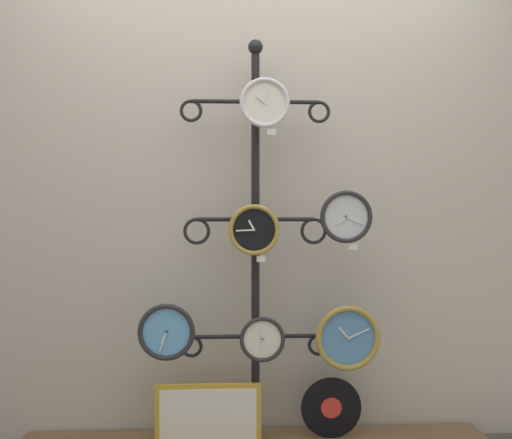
{
  "coord_description": "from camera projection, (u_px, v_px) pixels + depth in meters",
  "views": [
    {
      "loc": [
        -0.15,
        -2.42,
        1.13
      ],
      "look_at": [
        0.0,
        0.36,
        1.1
      ],
      "focal_mm": 42.0,
      "sensor_mm": 36.0,
      "label": 1
    }
  ],
  "objects": [
    {
      "name": "shop_wall",
      "position": [
        254.0,
        158.0,
        2.99
      ],
      "size": [
        4.4,
        0.04,
        2.8
      ],
      "color": "#BCB2A3",
      "rests_on": "ground_plane"
    },
    {
      "name": "display_stand",
      "position": [
        255.0,
        291.0,
        2.84
      ],
      "size": [
        0.71,
        0.32,
        1.94
      ],
      "color": "black",
      "rests_on": "ground_plane"
    },
    {
      "name": "clock_top_center",
      "position": [
        265.0,
        103.0,
        2.73
      ],
      "size": [
        0.23,
        0.04,
        0.23
      ],
      "color": "silver"
    },
    {
      "name": "clock_middle_center",
      "position": [
        254.0,
        230.0,
        2.74
      ],
      "size": [
        0.23,
        0.04,
        0.23
      ],
      "color": "black"
    },
    {
      "name": "clock_middle_right",
      "position": [
        346.0,
        217.0,
        2.76
      ],
      "size": [
        0.24,
        0.04,
        0.24
      ],
      "color": "silver"
    },
    {
      "name": "clock_bottom_left",
      "position": [
        166.0,
        332.0,
        2.71
      ],
      "size": [
        0.26,
        0.04,
        0.26
      ],
      "color": "#60A8DB"
    },
    {
      "name": "clock_bottom_center",
      "position": [
        262.0,
        339.0,
        2.73
      ],
      "size": [
        0.21,
        0.04,
        0.21
      ],
      "color": "silver"
    },
    {
      "name": "clock_bottom_right",
      "position": [
        348.0,
        338.0,
        2.77
      ],
      "size": [
        0.3,
        0.04,
        0.3
      ],
      "color": "#4C84B2"
    },
    {
      "name": "vinyl_record",
      "position": [
        331.0,
        408.0,
        2.83
      ],
      "size": [
        0.29,
        0.01,
        0.29
      ],
      "color": "black",
      "rests_on": "low_shelf"
    },
    {
      "name": "picture_frame",
      "position": [
        208.0,
        415.0,
        2.74
      ],
      "size": [
        0.49,
        0.02,
        0.28
      ],
      "color": "gold",
      "rests_on": "low_shelf"
    },
    {
      "name": "price_tag_upper",
      "position": [
        272.0,
        132.0,
        2.73
      ],
      "size": [
        0.04,
        0.0,
        0.03
      ],
      "color": "white"
    },
    {
      "name": "price_tag_mid",
      "position": [
        261.0,
        259.0,
        2.74
      ],
      "size": [
        0.04,
        0.0,
        0.03
      ],
      "color": "white"
    },
    {
      "name": "price_tag_lower",
      "position": [
        353.0,
        247.0,
        2.77
      ],
      "size": [
        0.04,
        0.0,
        0.03
      ],
      "color": "white"
    }
  ]
}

